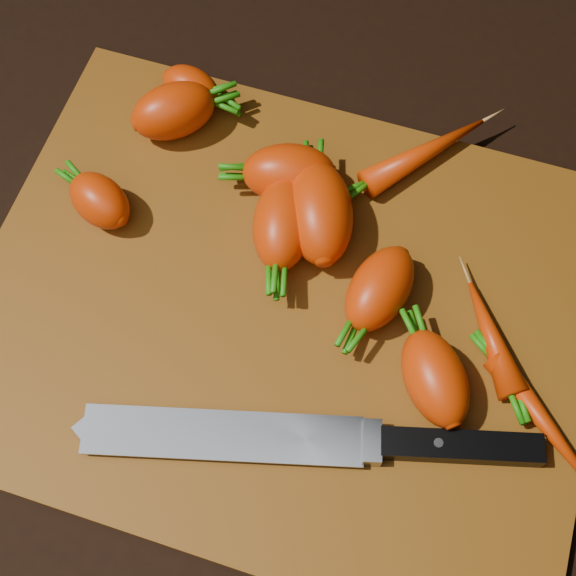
% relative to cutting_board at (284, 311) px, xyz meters
% --- Properties ---
extents(ground, '(2.00, 2.00, 0.01)m').
position_rel_cutting_board_xyz_m(ground, '(0.00, 0.00, -0.01)').
color(ground, black).
extents(cutting_board, '(0.50, 0.40, 0.01)m').
position_rel_cutting_board_xyz_m(cutting_board, '(0.00, 0.00, 0.00)').
color(cutting_board, brown).
rests_on(cutting_board, ground).
extents(carrot_0, '(0.09, 0.09, 0.05)m').
position_rel_cutting_board_xyz_m(carrot_0, '(-0.14, 0.14, 0.03)').
color(carrot_0, red).
rests_on(carrot_0, cutting_board).
extents(carrot_1, '(0.07, 0.06, 0.04)m').
position_rel_cutting_board_xyz_m(carrot_1, '(-0.17, 0.04, 0.03)').
color(carrot_1, red).
rests_on(carrot_1, cutting_board).
extents(carrot_2, '(0.06, 0.09, 0.05)m').
position_rel_cutting_board_xyz_m(carrot_2, '(-0.02, 0.06, 0.03)').
color(carrot_2, red).
rests_on(carrot_2, cutting_board).
extents(carrot_3, '(0.09, 0.11, 0.05)m').
position_rel_cutting_board_xyz_m(carrot_3, '(0.01, 0.08, 0.03)').
color(carrot_3, red).
rests_on(carrot_3, cutting_board).
extents(carrot_4, '(0.09, 0.07, 0.05)m').
position_rel_cutting_board_xyz_m(carrot_4, '(-0.03, 0.11, 0.03)').
color(carrot_4, red).
rests_on(carrot_4, cutting_board).
extents(carrot_5, '(0.06, 0.05, 0.04)m').
position_rel_cutting_board_xyz_m(carrot_5, '(-0.14, 0.17, 0.02)').
color(carrot_5, red).
rests_on(carrot_5, cutting_board).
extents(carrot_6, '(0.08, 0.09, 0.05)m').
position_rel_cutting_board_xyz_m(carrot_6, '(0.13, -0.03, 0.03)').
color(carrot_6, red).
rests_on(carrot_6, cutting_board).
extents(carrot_7, '(0.10, 0.11, 0.03)m').
position_rel_cutting_board_xyz_m(carrot_7, '(0.07, 0.17, 0.02)').
color(carrot_7, red).
rests_on(carrot_7, cutting_board).
extents(carrot_8, '(0.11, 0.10, 0.02)m').
position_rel_cutting_board_xyz_m(carrot_8, '(0.21, -0.03, 0.02)').
color(carrot_8, red).
rests_on(carrot_8, cutting_board).
extents(carrot_9, '(0.07, 0.09, 0.02)m').
position_rel_cutting_board_xyz_m(carrot_9, '(0.16, 0.02, 0.02)').
color(carrot_9, red).
rests_on(carrot_9, cutting_board).
extents(carrot_10, '(0.06, 0.09, 0.05)m').
position_rel_cutting_board_xyz_m(carrot_10, '(0.07, 0.03, 0.03)').
color(carrot_10, red).
rests_on(carrot_10, cutting_board).
extents(knife, '(0.34, 0.12, 0.02)m').
position_rel_cutting_board_xyz_m(knife, '(0.01, -0.11, 0.01)').
color(knife, gray).
rests_on(knife, cutting_board).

